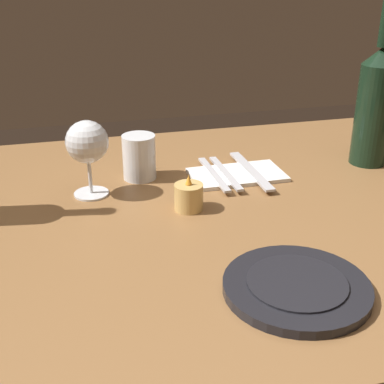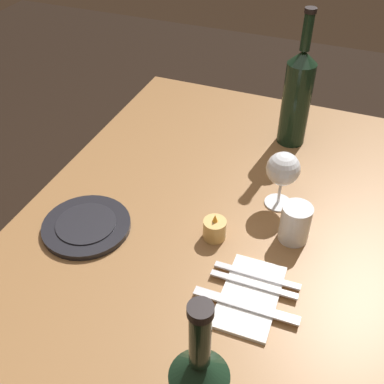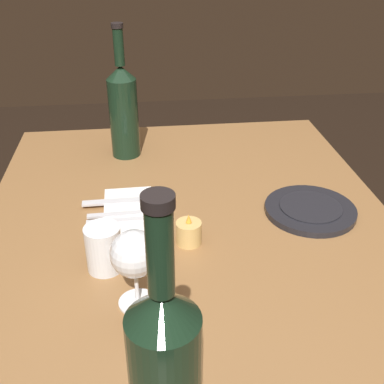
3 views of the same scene
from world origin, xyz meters
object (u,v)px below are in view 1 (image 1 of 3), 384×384
wine_bottle_second (375,104)px  folded_napkin (237,175)px  dinner_plate (297,287)px  water_tumbler (139,159)px  wine_glass_left (87,144)px  table_knife (251,171)px  fork_inner (225,173)px  fork_outer (214,174)px  votive_candle (189,198)px

wine_bottle_second → folded_napkin: wine_bottle_second is taller
wine_bottle_second → dinner_plate: 0.55m
water_tumbler → wine_glass_left: bearing=-150.4°
table_knife → folded_napkin: bearing=180.0°
folded_napkin → water_tumbler: bearing=167.4°
table_knife → dinner_plate: bearing=-101.3°
fork_inner → fork_outer: (-0.03, 0.00, 0.00)m
fork_outer → table_knife: same height
wine_bottle_second → wine_glass_left: bearing=-178.0°
wine_bottle_second → fork_outer: 0.37m
wine_glass_left → votive_candle: 0.21m
wine_glass_left → water_tumbler: 0.13m
wine_glass_left → fork_inner: wine_glass_left is taller
folded_napkin → table_knife: 0.03m
votive_candle → fork_inner: 0.16m
dinner_plate → wine_bottle_second: bearing=49.3°
wine_bottle_second → votive_candle: size_ratio=5.25×
dinner_plate → folded_napkin: (0.05, 0.40, -0.00)m
water_tumbler → fork_inner: water_tumbler is taller
wine_bottle_second → water_tumbler: size_ratio=3.89×
votive_candle → dinner_plate: votive_candle is taller
wine_glass_left → fork_outer: size_ratio=0.81×
water_tumbler → dinner_plate: size_ratio=0.45×
wine_glass_left → folded_napkin: bearing=2.9°
votive_candle → fork_inner: (0.11, 0.12, -0.01)m
dinner_plate → folded_napkin: size_ratio=1.05×
fork_inner → fork_outer: size_ratio=1.00×
wine_bottle_second → table_knife: wine_bottle_second is taller
votive_candle → fork_outer: (0.08, 0.12, -0.01)m
votive_candle → dinner_plate: (0.08, -0.28, -0.02)m
votive_candle → folded_napkin: (0.13, 0.12, -0.02)m
water_tumbler → fork_outer: size_ratio=0.50×
folded_napkin → fork_outer: bearing=180.0°
wine_glass_left → votive_candle: (0.16, -0.11, -0.08)m
water_tumbler → folded_napkin: 0.20m
votive_candle → table_knife: size_ratio=0.32×
water_tumbler → folded_napkin: size_ratio=0.47×
wine_bottle_second → votive_candle: (-0.43, -0.13, -0.11)m
fork_inner → table_knife: bearing=0.0°
votive_candle → fork_inner: size_ratio=0.37×
fork_outer → dinner_plate: bearing=-90.1°
votive_candle → folded_napkin: bearing=42.5°
wine_bottle_second → fork_inner: (-0.33, -0.01, -0.12)m
wine_bottle_second → table_knife: (-0.27, -0.01, -0.12)m
dinner_plate → folded_napkin: 0.41m
dinner_plate → fork_outer: (0.00, 0.40, 0.00)m
wine_glass_left → fork_outer: 0.26m
wine_glass_left → fork_inner: size_ratio=0.81×
wine_glass_left → fork_outer: wine_glass_left is taller
folded_napkin → fork_outer: size_ratio=1.06×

